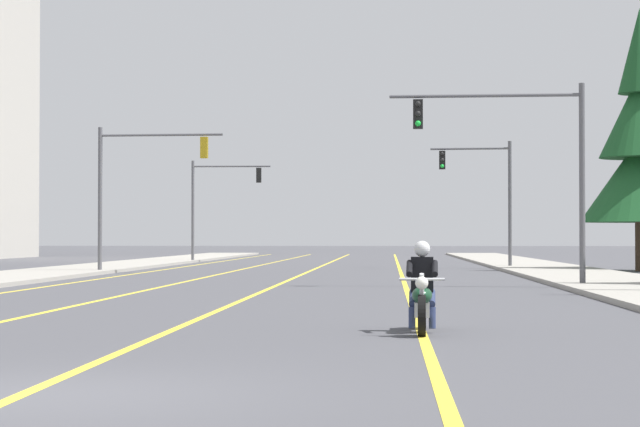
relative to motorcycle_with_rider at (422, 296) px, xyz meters
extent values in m
plane|color=#47474C|center=(-3.80, -7.77, -0.59)|extent=(400.00, 400.00, 0.00)
cube|color=yellow|center=(-4.05, 37.23, -0.58)|extent=(0.16, 100.00, 0.01)
cube|color=yellow|center=(-7.46, 37.23, -0.58)|extent=(0.16, 100.00, 0.01)
cube|color=yellow|center=(-0.01, 37.23, -0.58)|extent=(0.16, 100.00, 0.01)
cube|color=yellow|center=(-11.03, 37.23, -0.58)|extent=(0.16, 100.00, 0.01)
cube|color=#9E998E|center=(6.72, 32.23, -0.52)|extent=(4.40, 110.00, 0.14)
cube|color=#9E998E|center=(-14.32, 32.23, -0.52)|extent=(4.40, 110.00, 0.14)
cylinder|color=black|center=(-0.03, -0.82, -0.27)|extent=(0.14, 0.64, 0.64)
cylinder|color=black|center=(0.03, 0.72, -0.27)|extent=(0.14, 0.64, 0.64)
cylinder|color=silver|center=(-0.02, -0.72, 0.05)|extent=(0.08, 0.33, 0.68)
sphere|color=white|center=(-0.03, -0.87, 0.23)|extent=(0.20, 0.20, 0.20)
cylinder|color=silver|center=(-0.02, -0.67, 0.28)|extent=(0.70, 0.07, 0.04)
ellipsoid|color=#143D23|center=(0.00, -0.17, 0.01)|extent=(0.34, 0.57, 0.28)
cube|color=silver|center=(0.00, -0.05, -0.22)|extent=(0.25, 0.45, 0.24)
cube|color=black|center=(0.01, 0.27, -0.05)|extent=(0.30, 0.53, 0.12)
cube|color=#143D23|center=(0.02, 0.67, 0.03)|extent=(0.21, 0.37, 0.08)
cylinder|color=silver|center=(-0.13, 0.35, -0.29)|extent=(0.10, 0.55, 0.08)
cube|color=black|center=(0.01, 0.23, 0.33)|extent=(0.37, 0.25, 0.56)
sphere|color=silver|center=(0.01, 0.21, 0.74)|extent=(0.26, 0.26, 0.26)
cylinder|color=navy|center=(0.14, 0.09, -0.05)|extent=(0.15, 0.44, 0.30)
cylinder|color=navy|center=(0.16, -0.10, -0.35)|extent=(0.12, 0.16, 0.35)
cylinder|color=black|center=(0.20, -0.04, 0.43)|extent=(0.12, 0.53, 0.27)
cylinder|color=navy|center=(-0.14, 0.09, -0.05)|extent=(0.15, 0.44, 0.30)
cylinder|color=navy|center=(-0.16, -0.08, -0.35)|extent=(0.12, 0.16, 0.35)
cylinder|color=black|center=(-0.20, -0.02, 0.43)|extent=(0.12, 0.53, 0.27)
cylinder|color=#56565B|center=(5.33, 17.48, 2.51)|extent=(0.18, 0.18, 6.20)
cylinder|color=#56565B|center=(2.42, 17.58, 5.26)|extent=(5.84, 0.30, 0.11)
cube|color=black|center=(0.38, 17.64, 4.71)|extent=(0.31, 0.25, 0.90)
sphere|color=black|center=(0.37, 17.49, 5.01)|extent=(0.18, 0.18, 0.18)
sphere|color=black|center=(0.37, 17.49, 4.71)|extent=(0.18, 0.18, 0.18)
sphere|color=green|center=(0.37, 17.49, 4.41)|extent=(0.18, 0.18, 0.18)
cylinder|color=#56565B|center=(-12.78, 31.03, 2.51)|extent=(0.18, 0.18, 6.20)
cylinder|color=#56565B|center=(-10.14, 30.89, 5.26)|extent=(5.29, 0.39, 0.11)
cube|color=#B79319|center=(-8.29, 30.79, 4.71)|extent=(0.31, 0.26, 0.90)
sphere|color=black|center=(-8.28, 30.95, 5.01)|extent=(0.18, 0.18, 0.18)
sphere|color=black|center=(-8.28, 30.95, 4.71)|extent=(0.18, 0.18, 0.18)
sphere|color=green|center=(-8.28, 30.95, 4.41)|extent=(0.18, 0.18, 0.18)
cylinder|color=#56565B|center=(5.36, 39.38, 2.51)|extent=(0.18, 0.18, 6.20)
cylinder|color=#56565B|center=(3.44, 39.51, 5.26)|extent=(3.85, 0.38, 0.11)
cube|color=black|center=(2.10, 39.61, 4.71)|extent=(0.32, 0.26, 0.90)
sphere|color=black|center=(2.09, 39.45, 5.01)|extent=(0.18, 0.18, 0.18)
sphere|color=black|center=(2.09, 39.45, 4.71)|extent=(0.18, 0.18, 0.18)
sphere|color=green|center=(2.09, 39.45, 4.41)|extent=(0.18, 0.18, 0.18)
cylinder|color=#56565B|center=(-12.46, 53.23, 2.51)|extent=(0.18, 0.18, 6.20)
cylinder|color=#56565B|center=(-10.09, 53.26, 5.26)|extent=(4.75, 0.18, 0.11)
cube|color=black|center=(-8.43, 53.29, 4.71)|extent=(0.30, 0.24, 0.90)
sphere|color=black|center=(-8.43, 53.44, 5.01)|extent=(0.18, 0.18, 0.18)
sphere|color=black|center=(-8.43, 53.44, 4.71)|extent=(0.18, 0.18, 0.18)
sphere|color=green|center=(-8.43, 53.44, 4.41)|extent=(0.18, 0.18, 0.18)
cone|color=#194C23|center=(10.73, 35.08, 3.54)|extent=(5.37, 5.37, 3.85)
cone|color=#194C23|center=(10.73, 35.08, 6.42)|extent=(3.65, 3.65, 3.85)
cone|color=#194C23|center=(10.73, 35.08, 9.31)|extent=(1.93, 1.93, 3.85)
camera|label=1|loc=(-0.53, -19.13, 0.93)|focal=67.20mm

